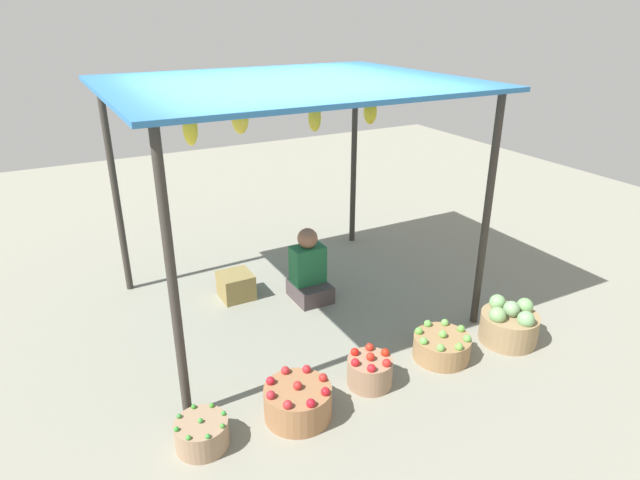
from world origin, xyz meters
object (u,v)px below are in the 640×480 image
basket_green_chilies (202,434)px  wooden_crate_near_vendor (236,286)px  basket_red_apples (298,401)px  basket_red_tomatoes (370,371)px  vendor_person (309,272)px  basket_cabbages (509,324)px  basket_green_apples (442,346)px

basket_green_chilies → wooden_crate_near_vendor: wooden_crate_near_vendor is taller
basket_green_chilies → basket_red_apples: size_ratio=0.74×
basket_red_tomatoes → vendor_person: bearing=81.6°
vendor_person → wooden_crate_near_vendor: vendor_person is taller
vendor_person → basket_cabbages: bearing=-51.9°
basket_red_apples → wooden_crate_near_vendor: bearing=83.3°
vendor_person → basket_cabbages: size_ratio=1.50×
basket_green_apples → basket_red_tomatoes: bearing=-178.8°
basket_green_chilies → wooden_crate_near_vendor: 2.14m
basket_green_chilies → basket_cabbages: (2.88, -0.05, 0.07)m
basket_green_chilies → basket_green_apples: 2.17m
basket_red_apples → wooden_crate_near_vendor: 1.97m
vendor_person → wooden_crate_near_vendor: bearing=151.2°
basket_green_chilies → basket_red_tomatoes: 1.41m
basket_green_apples → basket_green_chilies: bearing=-179.0°
wooden_crate_near_vendor → vendor_person: bearing=-28.8°
basket_green_apples → wooden_crate_near_vendor: 2.23m
basket_green_apples → wooden_crate_near_vendor: bearing=122.8°
vendor_person → wooden_crate_near_vendor: (-0.68, 0.37, -0.16)m
basket_red_tomatoes → wooden_crate_near_vendor: size_ratio=1.09×
wooden_crate_near_vendor → basket_green_chilies: bearing=-116.5°
basket_green_chilies → wooden_crate_near_vendor: (0.96, 1.92, 0.03)m
basket_green_chilies → basket_green_apples: basket_green_apples is taller
vendor_person → basket_green_chilies: vendor_person is taller
basket_red_apples → basket_green_apples: (1.44, 0.08, -0.02)m
basket_green_apples → basket_cabbages: 0.72m
basket_red_apples → basket_green_apples: 1.44m
vendor_person → basket_red_tomatoes: vendor_person is taller
basket_green_apples → basket_cabbages: (0.71, -0.08, 0.06)m
basket_red_apples → basket_cabbages: (2.15, -0.00, 0.04)m
basket_green_apples → wooden_crate_near_vendor: wooden_crate_near_vendor is taller
vendor_person → basket_green_chilies: 2.25m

